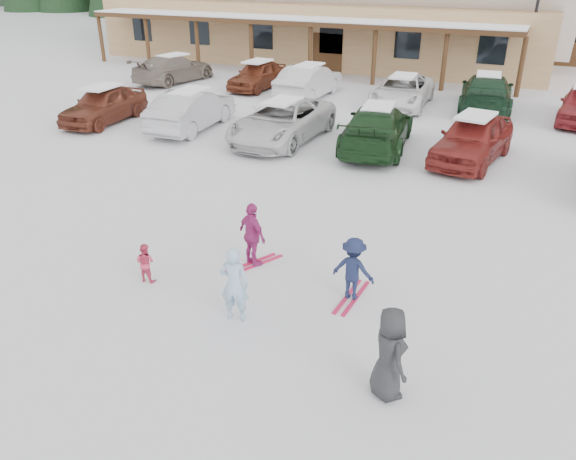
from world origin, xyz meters
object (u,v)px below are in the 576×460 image
at_px(adult_skier, 234,284).
at_px(toddler_red, 145,262).
at_px(parked_car_10, 402,91).
at_px(parked_car_3, 377,128).
at_px(child_navy, 353,269).
at_px(bystander_dark, 389,353).
at_px(parked_car_0, 104,105).
at_px(lamp_post, 536,14).
at_px(parked_car_4, 473,139).
at_px(child_magenta, 252,235).
at_px(parked_car_7, 174,69).
at_px(parked_car_2, 282,121).
at_px(parked_car_8, 258,75).
at_px(parked_car_9, 309,81).
at_px(parked_car_1, 191,110).
at_px(parked_car_11, 486,92).

relative_size(adult_skier, toddler_red, 1.76).
bearing_deg(parked_car_10, parked_car_3, -86.33).
relative_size(child_navy, parked_car_3, 0.25).
relative_size(bystander_dark, parked_car_0, 0.37).
height_order(lamp_post, parked_car_4, lamp_post).
distance_m(parked_car_0, parked_car_4, 14.42).
relative_size(toddler_red, parked_car_10, 0.17).
height_order(bystander_dark, parked_car_4, bystander_dark).
bearing_deg(child_magenta, adult_skier, 135.16).
xyz_separation_m(parked_car_0, parked_car_3, (11.15, 1.08, 0.04)).
relative_size(parked_car_0, parked_car_7, 0.86).
height_order(parked_car_2, parked_car_7, parked_car_2).
height_order(parked_car_3, parked_car_10, parked_car_3).
bearing_deg(bystander_dark, parked_car_0, 12.73).
bearing_deg(parked_car_2, parked_car_8, 124.40).
bearing_deg(parked_car_9, parked_car_0, 53.61).
bearing_deg(parked_car_4, adult_skier, -94.30).
xyz_separation_m(lamp_post, adult_skier, (-3.61, -25.11, -2.75)).
xyz_separation_m(adult_skier, parked_car_7, (-13.69, 18.05, -0.04)).
bearing_deg(parked_car_1, adult_skier, 122.38).
height_order(toddler_red, parked_car_8, parked_car_8).
distance_m(parked_car_0, parked_car_8, 8.76).
distance_m(toddler_red, parked_car_9, 17.43).
bearing_deg(parked_car_4, lamp_post, 96.12).
bearing_deg(parked_car_7, parked_car_2, 152.97).
relative_size(bystander_dark, parked_car_10, 0.31).
distance_m(adult_skier, parked_car_4, 11.47).
relative_size(adult_skier, parked_car_3, 0.29).
relative_size(parked_car_3, parked_car_8, 1.28).
height_order(lamp_post, parked_car_8, lamp_post).
relative_size(child_navy, parked_car_1, 0.29).
relative_size(lamp_post, parked_car_7, 1.26).
bearing_deg(parked_car_7, toddler_red, 132.63).
relative_size(child_magenta, bystander_dark, 0.94).
relative_size(parked_car_0, parked_car_9, 0.90).
bearing_deg(child_magenta, toddler_red, 67.78).
bearing_deg(parked_car_10, adult_skier, -88.59).
relative_size(adult_skier, child_navy, 1.13).
relative_size(child_navy, parked_car_7, 0.27).
bearing_deg(toddler_red, parked_car_11, -107.57).
height_order(parked_car_1, parked_car_11, parked_car_11).
xyz_separation_m(parked_car_8, parked_car_11, (11.15, 0.15, 0.08)).
bearing_deg(parked_car_4, parked_car_11, 102.70).
distance_m(lamp_post, parked_car_8, 14.40).
bearing_deg(lamp_post, parked_car_9, -140.92).
bearing_deg(adult_skier, parked_car_11, -107.12).
relative_size(lamp_post, parked_car_10, 1.25).
relative_size(parked_car_3, parked_car_9, 1.12).
bearing_deg(child_navy, lamp_post, -91.20).
relative_size(child_navy, bystander_dark, 0.85).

